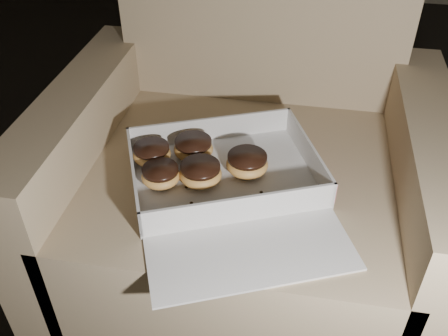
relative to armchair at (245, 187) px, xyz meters
name	(u,v)px	position (x,y,z in m)	size (l,w,h in m)	color
floor	(221,255)	(-0.07, 0.03, -0.29)	(4.50, 4.50, 0.00)	black
armchair	(245,187)	(0.00, 0.00, 0.00)	(0.89, 0.76, 0.93)	#8B7859
bakery_box	(230,185)	(-0.01, -0.16, 0.14)	(0.53, 0.56, 0.07)	silver
donut_a	(247,163)	(0.01, -0.10, 0.16)	(0.09, 0.09, 0.05)	#E9A451
donut_b	(152,153)	(-0.20, -0.10, 0.15)	(0.08, 0.08, 0.04)	#E9A451
donut_c	(193,148)	(-0.11, -0.07, 0.16)	(0.09, 0.09, 0.04)	#E9A451
donut_d	(201,173)	(-0.08, -0.15, 0.16)	(0.09, 0.09, 0.04)	#E9A451
donut_e	(161,175)	(-0.16, -0.17, 0.15)	(0.08, 0.08, 0.04)	#E9A451
crumb_a	(238,202)	(0.01, -0.21, 0.13)	(0.01, 0.01, 0.00)	black
crumb_b	(261,192)	(0.05, -0.17, 0.13)	(0.01, 0.01, 0.00)	black
crumb_c	(186,187)	(-0.10, -0.18, 0.13)	(0.01, 0.01, 0.00)	black
crumb_d	(191,203)	(-0.08, -0.22, 0.13)	(0.01, 0.01, 0.00)	black
crumb_e	(307,198)	(0.15, -0.17, 0.13)	(0.01, 0.01, 0.00)	black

